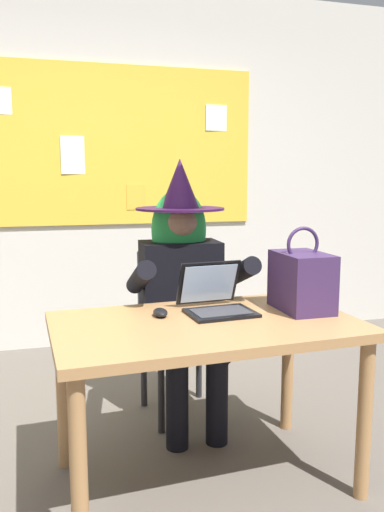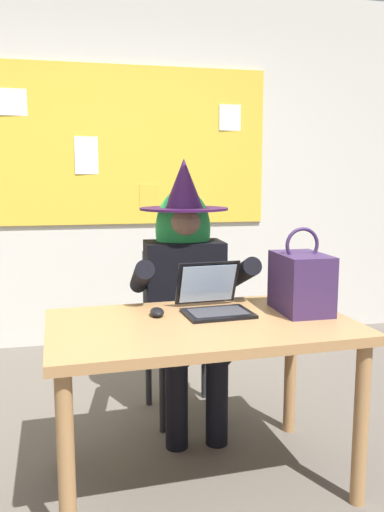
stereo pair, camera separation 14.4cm
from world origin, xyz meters
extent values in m
plane|color=#5B544C|center=(0.00, 0.00, 0.00)|extent=(24.00, 24.00, 0.00)
cube|color=beige|center=(0.00, 2.20, 1.37)|extent=(6.05, 0.10, 2.74)
cube|color=gold|center=(0.00, 2.13, 1.55)|extent=(2.40, 0.02, 1.20)
cube|color=gold|center=(0.27, 2.12, 1.16)|extent=(0.15, 0.00, 0.20)
cube|color=white|center=(0.93, 2.12, 1.78)|extent=(0.18, 0.01, 0.20)
cube|color=white|center=(-0.20, 2.12, 1.47)|extent=(0.19, 0.01, 0.28)
cube|color=white|center=(-0.72, 2.12, 1.85)|extent=(0.21, 0.01, 0.19)
cube|color=#A37547|center=(0.21, 0.10, 0.70)|extent=(1.29, 0.81, 0.04)
cylinder|color=#A37547|center=(-0.34, -0.24, 0.34)|extent=(0.06, 0.06, 0.68)
cylinder|color=#A37547|center=(0.80, -0.19, 0.34)|extent=(0.06, 0.06, 0.68)
cylinder|color=#A37547|center=(-0.37, 0.39, 0.34)|extent=(0.06, 0.06, 0.68)
cylinder|color=#A37547|center=(0.77, 0.44, 0.34)|extent=(0.06, 0.06, 0.68)
cube|color=#2D3347|center=(0.28, 0.76, 0.43)|extent=(0.45, 0.45, 0.04)
cube|color=#2D3347|center=(0.26, 0.94, 0.67)|extent=(0.38, 0.07, 0.45)
cylinder|color=#262628|center=(0.46, 0.60, 0.20)|extent=(0.04, 0.04, 0.41)
cylinder|color=#262628|center=(0.12, 0.57, 0.20)|extent=(0.04, 0.04, 0.41)
cylinder|color=#262628|center=(0.43, 0.94, 0.20)|extent=(0.04, 0.04, 0.41)
cylinder|color=#262628|center=(0.09, 0.91, 0.20)|extent=(0.04, 0.04, 0.41)
cylinder|color=black|center=(0.36, 0.39, 0.22)|extent=(0.11, 0.11, 0.45)
cylinder|color=black|center=(0.16, 0.40, 0.22)|extent=(0.11, 0.11, 0.45)
cylinder|color=black|center=(0.37, 0.56, 0.48)|extent=(0.17, 0.43, 0.15)
cylinder|color=black|center=(0.17, 0.57, 0.48)|extent=(0.17, 0.43, 0.15)
cube|color=black|center=(0.28, 0.78, 0.71)|extent=(0.43, 0.28, 0.52)
cylinder|color=black|center=(0.52, 0.54, 0.82)|extent=(0.11, 0.47, 0.24)
cylinder|color=black|center=(0.02, 0.55, 0.82)|extent=(0.11, 0.47, 0.24)
sphere|color=#A37A60|center=(0.28, 0.78, 1.07)|extent=(0.20, 0.20, 0.20)
ellipsoid|color=green|center=(0.28, 0.81, 1.03)|extent=(0.31, 0.23, 0.44)
cylinder|color=#2D0F38|center=(0.28, 0.78, 1.14)|extent=(0.47, 0.47, 0.01)
cone|color=#2D0F38|center=(0.28, 0.78, 1.28)|extent=(0.21, 0.21, 0.26)
cube|color=black|center=(0.31, 0.18, 0.72)|extent=(0.30, 0.24, 0.01)
cube|color=#333338|center=(0.31, 0.18, 0.73)|extent=(0.25, 0.17, 0.00)
cube|color=black|center=(0.30, 0.33, 0.83)|extent=(0.29, 0.11, 0.20)
cube|color=#99B7E0|center=(0.30, 0.32, 0.83)|extent=(0.26, 0.09, 0.18)
ellipsoid|color=black|center=(0.05, 0.22, 0.73)|extent=(0.06, 0.11, 0.03)
cube|color=#38234C|center=(0.68, 0.16, 0.85)|extent=(0.20, 0.30, 0.26)
torus|color=#38234C|center=(0.68, 0.16, 1.02)|extent=(0.16, 0.02, 0.16)
camera|label=1|loc=(-0.41, -1.88, 1.30)|focal=36.17mm
camera|label=2|loc=(-0.27, -1.92, 1.30)|focal=36.17mm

